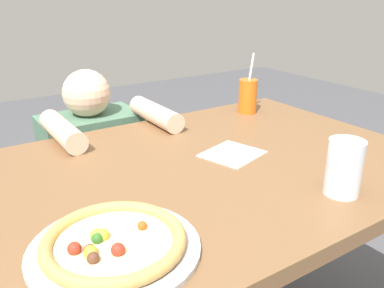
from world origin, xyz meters
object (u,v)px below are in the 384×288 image
Objects in this scene: water_cup_clear at (344,166)px; diner_seated at (97,192)px; pizza_near at (114,244)px; drink_cup_colored at (248,96)px.

diner_seated is (-0.28, 0.93, -0.40)m from water_cup_clear.
drink_cup_colored is at bearing 34.72° from pizza_near.
water_cup_clear is (-0.25, -0.63, 0.00)m from drink_cup_colored.
drink_cup_colored reaches higher than pizza_near.
pizza_near is at bearing -145.28° from drink_cup_colored.
diner_seated is at bearing 150.37° from drink_cup_colored.
drink_cup_colored is 1.70× the size of water_cup_clear.
pizza_near is 0.55m from water_cup_clear.
pizza_near is 0.96m from drink_cup_colored.
drink_cup_colored is 0.72m from diner_seated.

